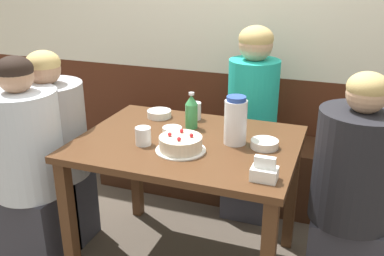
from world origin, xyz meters
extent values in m
cube|color=#4C2314|center=(0.00, 1.05, 0.43)|extent=(4.80, 0.04, 0.87)
cube|color=#381E11|center=(0.00, 0.83, 0.24)|extent=(1.94, 0.38, 0.47)
cube|color=#4C2D19|center=(0.00, 0.00, 0.75)|extent=(1.11, 0.84, 0.03)
cube|color=#4C2D19|center=(-0.51, -0.37, 0.37)|extent=(0.06, 0.06, 0.73)
cube|color=#4C2D19|center=(-0.51, 0.37, 0.37)|extent=(0.06, 0.06, 0.73)
cube|color=#4C2D19|center=(0.51, 0.37, 0.37)|extent=(0.06, 0.06, 0.73)
cylinder|color=white|center=(0.01, -0.13, 0.77)|extent=(0.24, 0.24, 0.01)
cylinder|color=beige|center=(0.01, -0.13, 0.81)|extent=(0.21, 0.21, 0.07)
sphere|color=red|center=(-0.04, -0.14, 0.85)|extent=(0.02, 0.02, 0.02)
sphere|color=red|center=(0.03, -0.18, 0.85)|extent=(0.02, 0.02, 0.02)
sphere|color=red|center=(0.07, -0.12, 0.85)|extent=(0.02, 0.02, 0.02)
sphere|color=red|center=(0.00, -0.08, 0.85)|extent=(0.02, 0.02, 0.02)
cylinder|color=white|center=(0.24, 0.05, 0.88)|extent=(0.11, 0.11, 0.22)
cylinder|color=#28479E|center=(0.24, 0.05, 1.00)|extent=(0.10, 0.10, 0.02)
cylinder|color=#388E4C|center=(-0.04, 0.18, 0.83)|extent=(0.07, 0.07, 0.14)
cone|color=#388E4C|center=(-0.04, 0.18, 0.93)|extent=(0.07, 0.07, 0.05)
cylinder|color=silver|center=(-0.04, 0.18, 0.96)|extent=(0.03, 0.03, 0.01)
cube|color=white|center=(0.45, -0.29, 0.79)|extent=(0.11, 0.08, 0.05)
cube|color=white|center=(0.45, -0.29, 0.85)|extent=(0.09, 0.03, 0.05)
cylinder|color=white|center=(-0.28, 0.27, 0.79)|extent=(0.14, 0.14, 0.04)
cylinder|color=white|center=(0.39, 0.04, 0.79)|extent=(0.14, 0.14, 0.04)
cylinder|color=white|center=(-0.10, 0.04, 0.79)|extent=(0.10, 0.10, 0.04)
cylinder|color=silver|center=(-0.19, -0.13, 0.81)|extent=(0.08, 0.08, 0.09)
cylinder|color=silver|center=(-0.07, 0.31, 0.82)|extent=(0.07, 0.07, 0.10)
cube|color=#33333D|center=(0.82, 0.07, 0.23)|extent=(0.34, 0.30, 0.45)
cylinder|color=black|center=(0.82, 0.07, 0.72)|extent=(0.39, 0.39, 0.55)
sphere|color=tan|center=(0.82, 0.07, 1.08)|extent=(0.18, 0.18, 0.18)
ellipsoid|color=tan|center=(0.82, 0.07, 1.11)|extent=(0.18, 0.18, 0.13)
cube|color=#33333D|center=(-0.82, -0.25, 0.23)|extent=(0.34, 0.30, 0.45)
cylinder|color=silver|center=(-0.82, -0.25, 0.73)|extent=(0.38, 0.38, 0.56)
sphere|color=#A87A5B|center=(-0.82, -0.25, 1.09)|extent=(0.18, 0.18, 0.18)
ellipsoid|color=black|center=(-0.82, -0.25, 1.13)|extent=(0.18, 0.18, 0.13)
cube|color=#33333D|center=(-0.82, -0.04, 0.23)|extent=(0.34, 0.30, 0.45)
cylinder|color=#99999E|center=(-0.82, -0.04, 0.72)|extent=(0.39, 0.39, 0.55)
sphere|color=#A87A5B|center=(-0.82, -0.04, 1.08)|extent=(0.18, 0.18, 0.18)
ellipsoid|color=tan|center=(-0.82, -0.04, 1.11)|extent=(0.19, 0.19, 0.14)
cube|color=#33333D|center=(0.18, 0.68, 0.23)|extent=(0.30, 0.34, 0.45)
cylinder|color=#1EB2A3|center=(0.18, 0.68, 0.76)|extent=(0.32, 0.32, 0.61)
sphere|color=tan|center=(0.18, 0.68, 1.15)|extent=(0.21, 0.21, 0.21)
ellipsoid|color=tan|center=(0.18, 0.68, 1.19)|extent=(0.21, 0.21, 0.16)
camera|label=1|loc=(0.72, -1.88, 1.61)|focal=40.00mm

